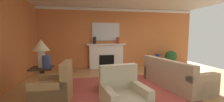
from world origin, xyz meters
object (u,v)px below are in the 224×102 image
at_px(mantel_mirror, 106,32).
at_px(vase_on_side_table, 46,62).
at_px(potted_plant, 171,58).
at_px(fireplace, 106,57).
at_px(armchair_near_window, 55,90).
at_px(armchair_facing_fireplace, 124,100).
at_px(sofa, 174,77).
at_px(vase_mantel_right, 118,40).
at_px(coffee_table, 117,78).
at_px(vase_mantel_left, 95,40).
at_px(table_lamp, 41,48).
at_px(vase_tall_corner, 158,61).
at_px(side_table, 42,78).

bearing_deg(mantel_mirror, vase_on_side_table, -123.54).
bearing_deg(potted_plant, fireplace, 172.05).
relative_size(armchair_near_window, vase_on_side_table, 2.86).
relative_size(armchair_near_window, armchair_facing_fireplace, 1.00).
relative_size(sofa, vase_mantel_right, 7.10).
distance_m(coffee_table, potted_plant, 4.04).
xyz_separation_m(fireplace, coffee_table, (-0.10, -2.88, -0.22)).
bearing_deg(vase_mantel_left, table_lamp, -120.38).
height_order(vase_tall_corner, potted_plant, potted_plant).
distance_m(armchair_near_window, potted_plant, 5.68).
relative_size(sofa, potted_plant, 2.66).
bearing_deg(vase_on_side_table, vase_tall_corner, 29.79).
xyz_separation_m(fireplace, vase_mantel_left, (-0.55, -0.05, 0.78)).
xyz_separation_m(side_table, vase_tall_corner, (4.65, 2.46, -0.06)).
distance_m(armchair_facing_fireplace, side_table, 2.40).
distance_m(side_table, vase_tall_corner, 5.26).
height_order(sofa, armchair_near_window, armchair_near_window).
bearing_deg(coffee_table, potted_plant, 37.32).
relative_size(mantel_mirror, potted_plant, 1.57).
xyz_separation_m(vase_mantel_right, vase_on_side_table, (-2.54, -2.83, -0.47)).
height_order(vase_mantel_left, vase_tall_corner, vase_mantel_left).
height_order(sofa, vase_tall_corner, sofa).
bearing_deg(armchair_near_window, potted_plant, 32.18).
distance_m(coffee_table, side_table, 2.04).
xyz_separation_m(mantel_mirror, armchair_near_window, (-1.69, -3.58, -1.44)).
bearing_deg(side_table, potted_plant, 23.85).
bearing_deg(mantel_mirror, potted_plant, -10.11).
distance_m(vase_mantel_right, vase_tall_corner, 2.22).
relative_size(mantel_mirror, armchair_facing_fireplace, 1.38).
relative_size(table_lamp, vase_mantel_left, 2.31).
bearing_deg(side_table, vase_mantel_right, 45.21).
height_order(fireplace, vase_mantel_left, vase_mantel_left).
xyz_separation_m(coffee_table, table_lamp, (-2.04, 0.13, 0.89)).
bearing_deg(vase_mantel_right, vase_on_side_table, -131.90).
bearing_deg(fireplace, vase_tall_corner, -6.79).
relative_size(side_table, table_lamp, 0.93).
xyz_separation_m(fireplace, vase_mantel_right, (0.55, -0.05, 0.78)).
bearing_deg(vase_mantel_left, sofa, -52.68).
relative_size(side_table, vase_mantel_left, 2.15).
relative_size(mantel_mirror, vase_tall_corner, 1.94).
bearing_deg(vase_mantel_left, armchair_facing_fireplace, -86.31).
distance_m(vase_mantel_left, vase_tall_corner, 3.23).
relative_size(armchair_near_window, vase_tall_corner, 1.41).
relative_size(fireplace, side_table, 2.57).
bearing_deg(armchair_facing_fireplace, coffee_table, 82.60).
distance_m(fireplace, sofa, 3.38).
distance_m(sofa, vase_on_side_table, 3.68).
distance_m(fireplace, armchair_near_window, 3.86).
height_order(armchair_near_window, vase_mantel_right, vase_mantel_right).
bearing_deg(vase_tall_corner, mantel_mirror, 170.51).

